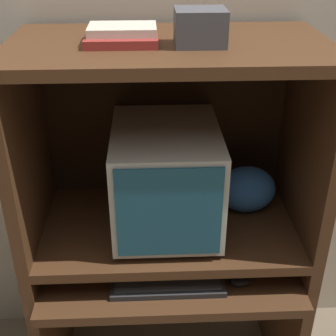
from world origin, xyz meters
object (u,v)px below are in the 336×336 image
(keyboard, at_px, (168,280))
(mouse, at_px, (240,281))
(book_stack, at_px, (122,35))
(snack_bag, at_px, (247,189))
(storage_box, at_px, (200,27))
(crt_monitor, at_px, (166,177))

(keyboard, relative_size, mouse, 5.35)
(keyboard, bearing_deg, book_stack, 126.02)
(book_stack, bearing_deg, keyboard, -53.98)
(snack_bag, height_order, storage_box, storage_box)
(snack_bag, bearing_deg, storage_box, -149.60)
(book_stack, relative_size, storage_box, 1.44)
(keyboard, bearing_deg, storage_box, 54.53)
(book_stack, bearing_deg, snack_bag, 11.60)
(keyboard, distance_m, book_stack, 0.82)
(snack_bag, relative_size, storage_box, 1.48)
(crt_monitor, xyz_separation_m, storage_box, (0.10, -0.05, 0.52))
(mouse, height_order, storage_box, storage_box)
(mouse, relative_size, book_stack, 0.34)
(keyboard, height_order, storage_box, storage_box)
(keyboard, xyz_separation_m, storage_box, (0.10, 0.14, 0.82))
(snack_bag, xyz_separation_m, storage_box, (-0.21, -0.12, 0.62))
(crt_monitor, relative_size, storage_box, 3.16)
(keyboard, relative_size, book_stack, 1.84)
(snack_bag, bearing_deg, mouse, -102.53)
(keyboard, distance_m, storage_box, 0.84)
(keyboard, distance_m, snack_bag, 0.45)
(snack_bag, bearing_deg, keyboard, -139.60)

